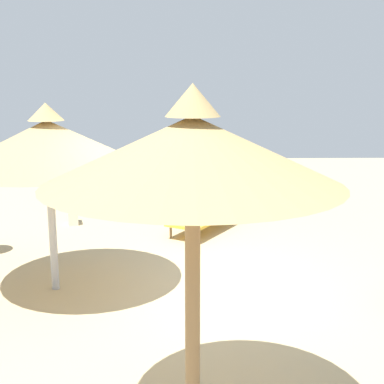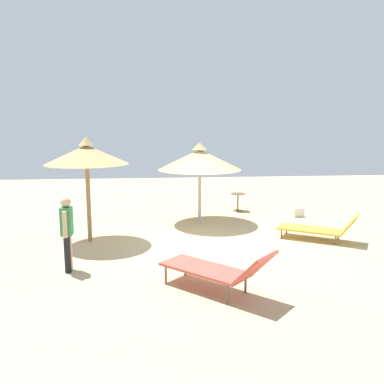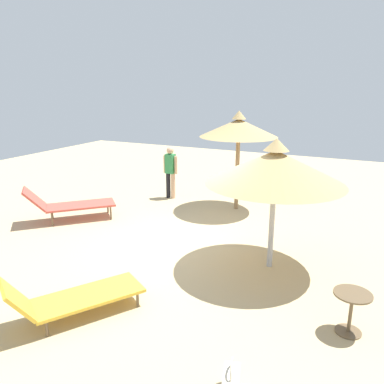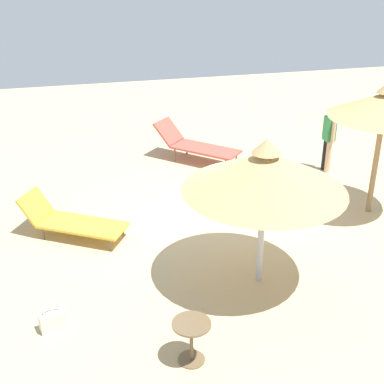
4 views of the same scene
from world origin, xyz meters
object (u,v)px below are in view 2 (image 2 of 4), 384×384
object	(u,v)px
person_standing_back	(67,230)
side_table_round	(238,199)
lounge_chair_far_right	(320,228)
lounge_chair_near_right	(218,269)
handbag	(298,212)
parasol_umbrella_front	(200,160)
parasol_umbrella_far_left	(87,155)

from	to	relation	value
person_standing_back	side_table_round	bearing A→B (deg)	-130.69
lounge_chair_far_right	side_table_round	world-z (taller)	lounge_chair_far_right
lounge_chair_near_right	handbag	size ratio (longest dim) A/B	4.35
side_table_round	parasol_umbrella_front	bearing A→B (deg)	45.32
handbag	parasol_umbrella_front	bearing A→B (deg)	7.53
parasol_umbrella_front	lounge_chair_near_right	distance (m)	5.45
parasol_umbrella_front	person_standing_back	xyz separation A→B (m)	(3.15, 3.89, -1.05)
parasol_umbrella_far_left	side_table_round	world-z (taller)	parasol_umbrella_far_left
lounge_chair_near_right	handbag	distance (m)	6.68
parasol_umbrella_far_left	lounge_chair_far_right	size ratio (longest dim) A/B	1.33
person_standing_back	lounge_chair_far_right	bearing A→B (deg)	-164.41
side_table_round	lounge_chair_far_right	bearing A→B (deg)	110.39
lounge_chair_far_right	handbag	world-z (taller)	lounge_chair_far_right
lounge_chair_far_right	person_standing_back	bearing A→B (deg)	15.59
lounge_chair_near_right	side_table_round	size ratio (longest dim) A/B	3.30
lounge_chair_far_right	parasol_umbrella_far_left	bearing A→B (deg)	-4.42
parasol_umbrella_front	parasol_umbrella_far_left	world-z (taller)	parasol_umbrella_far_left
lounge_chair_near_right	lounge_chair_far_right	size ratio (longest dim) A/B	1.00
handbag	lounge_chair_far_right	bearing A→B (deg)	81.93
parasol_umbrella_far_left	handbag	world-z (taller)	parasol_umbrella_far_left
parasol_umbrella_far_left	side_table_round	xyz separation A→B (m)	(-4.54, -3.27, -1.81)
lounge_chair_near_right	person_standing_back	size ratio (longest dim) A/B	1.30
parasol_umbrella_front	lounge_chair_far_right	size ratio (longest dim) A/B	1.24
parasol_umbrella_front	side_table_round	size ratio (longest dim) A/B	4.07
person_standing_back	side_table_round	size ratio (longest dim) A/B	2.54
parasol_umbrella_far_left	person_standing_back	distance (m)	2.53
person_standing_back	handbag	xyz separation A→B (m)	(-6.41, -4.32, -0.72)
parasol_umbrella_far_left	side_table_round	distance (m)	5.88
parasol_umbrella_far_left	handbag	distance (m)	6.98
parasol_umbrella_front	side_table_round	distance (m)	2.62
parasol_umbrella_far_left	side_table_round	bearing A→B (deg)	-144.23
parasol_umbrella_front	lounge_chair_near_right	bearing A→B (deg)	87.11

